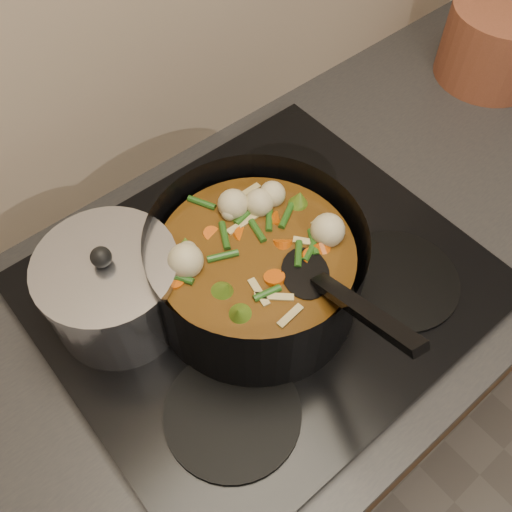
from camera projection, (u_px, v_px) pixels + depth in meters
counter at (260, 399)px, 1.24m from camera, size 2.64×0.64×0.91m
stovetop at (262, 285)px, 0.86m from camera, size 0.62×0.54×0.03m
stockpot at (256, 270)px, 0.79m from camera, size 0.38×0.44×0.22m
saucepan at (113, 289)px, 0.77m from camera, size 0.19×0.19×0.15m
terracotta_crock at (497, 43)px, 1.11m from camera, size 0.22×0.22×0.15m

